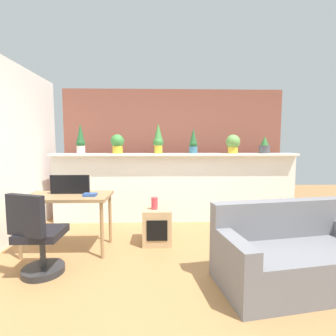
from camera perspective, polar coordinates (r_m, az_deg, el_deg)
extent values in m
plane|color=#9E7042|center=(2.87, 4.08, -23.95)|extent=(12.00, 12.00, 0.00)
cube|color=white|center=(4.57, 1.60, -4.72)|extent=(4.37, 0.16, 1.21)
cube|color=white|center=(4.46, 1.65, 3.11)|extent=(4.37, 0.31, 0.04)
cube|color=brown|center=(5.10, 1.23, 3.62)|extent=(4.37, 0.10, 2.50)
cylinder|color=silver|center=(4.63, -19.29, 3.97)|extent=(0.14, 0.14, 0.13)
sphere|color=#235B2D|center=(4.63, -19.34, 5.38)|extent=(0.15, 0.15, 0.15)
cone|color=#235B2D|center=(4.63, -19.41, 7.70)|extent=(0.13, 0.13, 0.31)
cylinder|color=gold|center=(4.50, -11.46, 4.11)|extent=(0.18, 0.18, 0.13)
sphere|color=#3D843D|center=(4.50, -11.50, 6.06)|extent=(0.23, 0.23, 0.23)
cylinder|color=gold|center=(4.45, -2.23, 4.28)|extent=(0.14, 0.14, 0.14)
sphere|color=#3D843D|center=(4.45, -2.23, 5.91)|extent=(0.18, 0.18, 0.18)
cone|color=#3D843D|center=(4.45, -2.24, 8.26)|extent=(0.16, 0.16, 0.29)
cylinder|color=#386B84|center=(4.51, 5.78, 4.15)|extent=(0.16, 0.16, 0.12)
sphere|color=#235B2D|center=(4.51, 5.79, 5.47)|extent=(0.14, 0.14, 0.14)
cone|color=#235B2D|center=(4.52, 5.81, 7.46)|extent=(0.12, 0.12, 0.26)
cylinder|color=gold|center=(4.61, 14.59, 3.97)|extent=(0.18, 0.18, 0.11)
sphere|color=#669E4C|center=(4.61, 14.63, 5.85)|extent=(0.25, 0.25, 0.25)
cylinder|color=#4C4C51|center=(4.83, 21.18, 4.01)|extent=(0.19, 0.19, 0.14)
cone|color=#2D7033|center=(4.83, 21.24, 5.83)|extent=(0.14, 0.14, 0.16)
cylinder|color=#99754C|center=(3.62, -30.87, -12.30)|extent=(0.04, 0.04, 0.71)
cylinder|color=#99754C|center=(3.26, -14.88, -13.62)|extent=(0.04, 0.04, 0.71)
cylinder|color=#99754C|center=(4.04, -27.37, -10.31)|extent=(0.04, 0.04, 0.71)
cylinder|color=#99754C|center=(3.73, -13.10, -11.16)|extent=(0.04, 0.04, 0.71)
cube|color=#99754C|center=(3.54, -22.05, -6.04)|extent=(1.10, 0.60, 0.04)
cube|color=black|center=(3.58, -21.49, -3.51)|extent=(0.51, 0.04, 0.25)
cylinder|color=#262628|center=(3.25, -26.58, -20.13)|extent=(0.44, 0.44, 0.07)
cylinder|color=#333333|center=(3.17, -26.74, -16.78)|extent=(0.06, 0.06, 0.34)
cube|color=black|center=(3.10, -26.91, -13.17)|extent=(0.44, 0.44, 0.08)
cube|color=black|center=(2.91, -29.82, -9.39)|extent=(0.44, 0.22, 0.42)
cube|color=tan|center=(3.66, -2.47, -13.06)|extent=(0.40, 0.40, 0.50)
cube|color=black|center=(3.48, -2.52, -14.05)|extent=(0.28, 0.04, 0.28)
cylinder|color=#CC3D47|center=(3.54, -3.10, -8.06)|extent=(0.09, 0.09, 0.17)
cube|color=#2D4C8C|center=(3.35, -17.41, -5.85)|extent=(0.16, 0.12, 0.04)
cube|color=slate|center=(2.96, 27.46, -19.32)|extent=(1.66, 1.00, 0.40)
cube|color=slate|center=(3.05, 24.23, -10.45)|extent=(1.57, 0.41, 0.40)
cube|color=slate|center=(2.50, 14.52, -16.57)|extent=(0.28, 0.78, 0.16)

